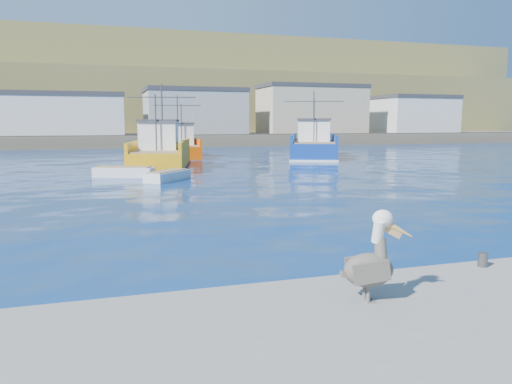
# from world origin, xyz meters

# --- Properties ---
(ground) EXTENTS (260.00, 260.00, 0.00)m
(ground) POSITION_xyz_m (0.00, 0.00, 0.00)
(ground) COLOR navy
(ground) RESTS_ON ground
(dock_bollards) EXTENTS (36.20, 0.20, 0.30)m
(dock_bollards) POSITION_xyz_m (0.60, -3.40, 0.65)
(dock_bollards) COLOR #4C4C4C
(dock_bollards) RESTS_ON dock
(far_shore) EXTENTS (200.00, 81.00, 24.00)m
(far_shore) POSITION_xyz_m (0.00, 109.20, 8.98)
(far_shore) COLOR brown
(far_shore) RESTS_ON ground
(trawler_yellow_b) EXTENTS (6.16, 11.61, 6.48)m
(trawler_yellow_b) POSITION_xyz_m (-0.06, 26.70, 1.03)
(trawler_yellow_b) COLOR orange
(trawler_yellow_b) RESTS_ON ground
(trawler_blue) EXTENTS (8.85, 13.05, 6.65)m
(trawler_blue) POSITION_xyz_m (15.80, 34.10, 1.10)
(trawler_blue) COLOR navy
(trawler_blue) RESTS_ON ground
(boat_orange) EXTENTS (4.78, 9.28, 6.18)m
(boat_orange) POSITION_xyz_m (3.16, 38.67, 1.07)
(boat_orange) COLOR #D64703
(boat_orange) RESTS_ON ground
(skiff_mid) EXTENTS (3.99, 2.68, 0.82)m
(skiff_mid) POSITION_xyz_m (-3.07, 21.36, 0.26)
(skiff_mid) COLOR silver
(skiff_mid) RESTS_ON ground
(skiff_far) EXTENTS (2.93, 3.53, 0.75)m
(skiff_far) POSITION_xyz_m (18.63, 36.47, 0.24)
(skiff_far) COLOR silver
(skiff_far) RESTS_ON ground
(skiff_extra) EXTENTS (3.12, 3.38, 0.74)m
(skiff_extra) POSITION_xyz_m (-0.67, 18.45, 0.24)
(skiff_extra) COLOR silver
(skiff_extra) RESTS_ON ground
(pelican) EXTENTS (1.26, 0.66, 1.56)m
(pelican) POSITION_xyz_m (-0.27, -4.46, 1.17)
(pelican) COLOR #595451
(pelican) RESTS_ON dock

